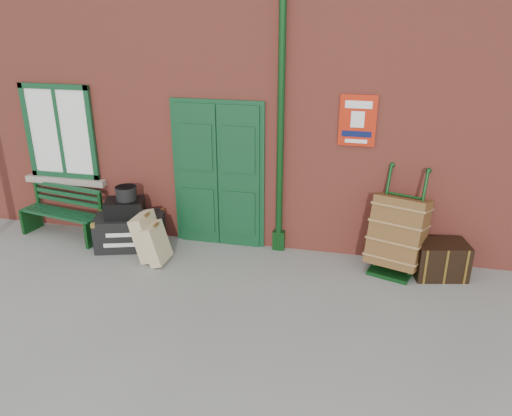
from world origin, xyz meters
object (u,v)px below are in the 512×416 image
(porter_trolley, at_px, (398,233))
(bench, at_px, (63,211))
(houdini_trunk, at_px, (130,231))
(dark_trunk, at_px, (440,260))

(porter_trolley, bearing_deg, bench, -161.22)
(bench, height_order, houdini_trunk, bench)
(bench, height_order, porter_trolley, porter_trolley)
(houdini_trunk, relative_size, porter_trolley, 0.71)
(porter_trolley, xyz_separation_m, dark_trunk, (0.59, -0.07, -0.31))
(houdini_trunk, distance_m, porter_trolley, 4.00)
(houdini_trunk, height_order, dark_trunk, houdini_trunk)
(bench, xyz_separation_m, dark_trunk, (5.81, -0.02, -0.18))
(bench, relative_size, dark_trunk, 2.05)
(porter_trolley, height_order, dark_trunk, porter_trolley)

